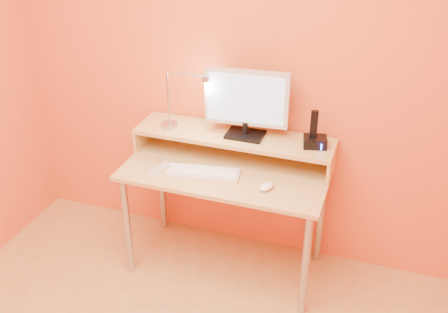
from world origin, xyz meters
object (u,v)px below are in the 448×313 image
at_px(monitor_panel, 247,98).
at_px(remote_control, 160,169).
at_px(keyboard, 203,173).
at_px(lamp_base, 170,125).
at_px(phone_dock, 315,142).
at_px(mouse, 267,186).

distance_m(monitor_panel, remote_control, 0.65).
height_order(monitor_panel, keyboard, monitor_panel).
bearing_deg(keyboard, lamp_base, 134.25).
relative_size(monitor_panel, lamp_base, 4.89).
height_order(phone_dock, keyboard, phone_dock).
bearing_deg(monitor_panel, mouse, -58.64).
distance_m(monitor_panel, lamp_base, 0.53).
bearing_deg(remote_control, lamp_base, 114.00).
xyz_separation_m(keyboard, mouse, (0.38, -0.03, 0.01)).
height_order(mouse, remote_control, mouse).
relative_size(mouse, remote_control, 0.67).
distance_m(keyboard, mouse, 0.38).
bearing_deg(monitor_panel, remote_control, -149.93).
bearing_deg(monitor_panel, lamp_base, -179.78).
distance_m(phone_dock, keyboard, 0.66).
distance_m(phone_dock, remote_control, 0.91).
relative_size(monitor_panel, mouse, 4.57).
height_order(monitor_panel, remote_control, monitor_panel).
height_order(phone_dock, mouse, phone_dock).
xyz_separation_m(lamp_base, mouse, (0.68, -0.25, -0.15)).
bearing_deg(lamp_base, phone_dock, 1.94).
bearing_deg(mouse, remote_control, -158.01).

